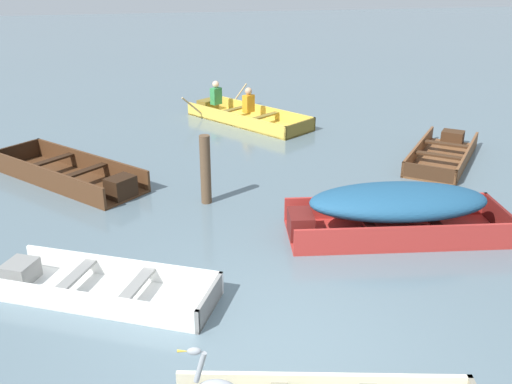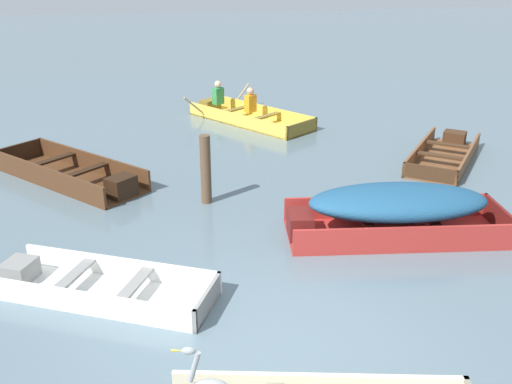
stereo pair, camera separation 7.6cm
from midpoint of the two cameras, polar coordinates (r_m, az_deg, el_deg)
ground_plane at (r=6.40m, az=1.14°, el=-15.99°), size 80.00×80.00×0.00m
skiff_white_near_moored at (r=7.59m, az=-15.86°, el=-9.18°), size 2.93×2.06×0.31m
skiff_dark_varnish_mid_moored at (r=11.33m, az=-17.96°, el=1.59°), size 3.04×3.18×0.41m
skiff_wooden_brown_far_moored at (r=12.70m, az=18.05°, el=3.66°), size 2.56×2.83×0.32m
skiff_red_outer_moored at (r=8.88m, az=13.56°, el=-1.46°), size 3.45×1.62×0.80m
rowboat_yellow_with_crew at (r=14.93m, az=-1.50°, el=7.78°), size 3.14×3.47×0.90m
mooring_post at (r=9.77m, az=-5.30°, el=2.23°), size 0.18×0.18×1.22m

